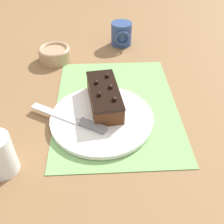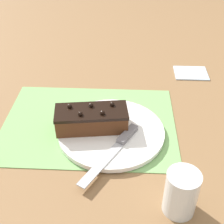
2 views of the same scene
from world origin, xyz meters
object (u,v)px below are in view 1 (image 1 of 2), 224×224
serving_knife (80,122)px  coffee_mug (121,34)px  cake_plate (102,118)px  chocolate_cake (104,96)px  small_bowl (55,54)px

serving_knife → coffee_mug: size_ratio=2.33×
cake_plate → serving_knife: size_ratio=1.32×
chocolate_cake → serving_knife: bearing=-42.2°
small_bowl → coffee_mug: size_ratio=1.26×
cake_plate → small_bowl: 0.36m
chocolate_cake → small_bowl: size_ratio=1.70×
cake_plate → serving_knife: serving_knife is taller
cake_plate → small_bowl: bearing=-154.1°
serving_knife → chocolate_cake: bearing=-11.8°
cake_plate → chocolate_cake: size_ratio=1.43×
cake_plate → small_bowl: (-0.33, -0.16, 0.02)m
chocolate_cake → cake_plate: bearing=-9.8°
cake_plate → coffee_mug: size_ratio=3.08×
cake_plate → small_bowl: size_ratio=2.43×
cake_plate → coffee_mug: coffee_mug is taller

